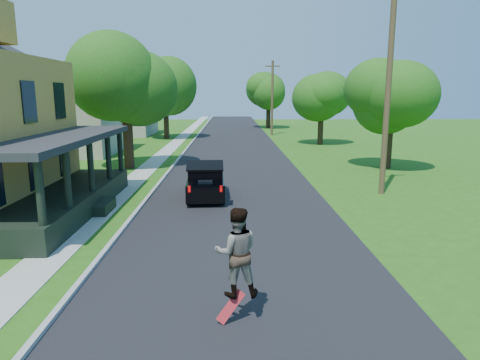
{
  "coord_description": "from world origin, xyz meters",
  "views": [
    {
      "loc": [
        -0.24,
        -10.82,
        4.71
      ],
      "look_at": [
        0.06,
        3.0,
        1.92
      ],
      "focal_mm": 32.0,
      "sensor_mm": 36.0,
      "label": 1
    }
  ],
  "objects_px": {
    "utility_pole_near": "(389,76)",
    "tree_right_near": "(391,93)",
    "black_suv": "(206,181)",
    "skateboarder": "(237,252)"
  },
  "relations": [
    {
      "from": "black_suv",
      "to": "tree_right_near",
      "type": "relative_size",
      "value": 0.6
    },
    {
      "from": "skateboarder",
      "to": "tree_right_near",
      "type": "relative_size",
      "value": 0.26
    },
    {
      "from": "tree_right_near",
      "to": "utility_pole_near",
      "type": "bearing_deg",
      "value": -111.29
    },
    {
      "from": "black_suv",
      "to": "tree_right_near",
      "type": "bearing_deg",
      "value": 32.26
    },
    {
      "from": "utility_pole_near",
      "to": "tree_right_near",
      "type": "bearing_deg",
      "value": 51.59
    },
    {
      "from": "skateboarder",
      "to": "tree_right_near",
      "type": "xyz_separation_m",
      "value": [
        9.92,
        18.71,
        3.24
      ]
    },
    {
      "from": "tree_right_near",
      "to": "utility_pole_near",
      "type": "xyz_separation_m",
      "value": [
        -2.78,
        -7.14,
        0.74
      ]
    },
    {
      "from": "utility_pole_near",
      "to": "skateboarder",
      "type": "bearing_deg",
      "value": -138.77
    },
    {
      "from": "black_suv",
      "to": "utility_pole_near",
      "type": "relative_size",
      "value": 0.41
    },
    {
      "from": "tree_right_near",
      "to": "utility_pole_near",
      "type": "distance_m",
      "value": 7.7
    }
  ]
}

